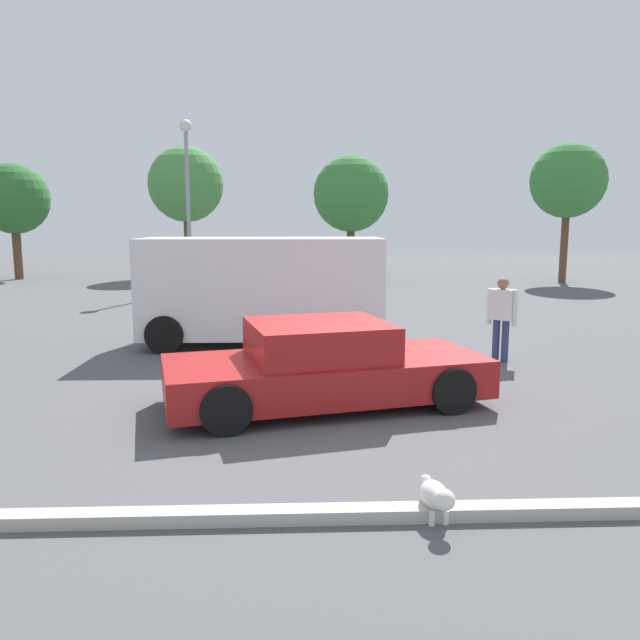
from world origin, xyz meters
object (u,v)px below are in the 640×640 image
object	(u,v)px
sedan_foreground	(324,367)
pedestrian	(502,312)
dog	(436,496)
van_white	(263,287)
light_post_near	(187,176)

from	to	relation	value
sedan_foreground	pedestrian	bearing A→B (deg)	23.60
sedan_foreground	dog	size ratio (longest dim) A/B	7.74
sedan_foreground	dog	distance (m)	3.57
van_white	sedan_foreground	bearing A→B (deg)	-75.60
sedan_foreground	light_post_near	world-z (taller)	light_post_near
dog	van_white	size ratio (longest dim) A/B	0.12
van_white	light_post_near	size ratio (longest dim) A/B	0.80
sedan_foreground	van_white	bearing A→B (deg)	89.67
sedan_foreground	pedestrian	size ratio (longest dim) A/B	3.03
dog	pedestrian	size ratio (longest dim) A/B	0.39
light_post_near	dog	bearing A→B (deg)	-74.22
van_white	light_post_near	xyz separation A→B (m)	(-3.27, 10.30, 3.04)
light_post_near	van_white	bearing A→B (deg)	-72.40
dog	pedestrian	distance (m)	6.63
dog	van_white	xyz separation A→B (m)	(-1.89, 7.94, 0.98)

